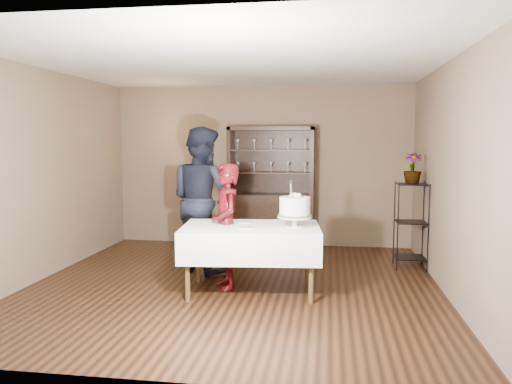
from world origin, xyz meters
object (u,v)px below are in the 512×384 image
at_px(plant_etagere, 411,222).
at_px(potted_plant, 413,168).
at_px(cake_table, 251,242).
at_px(cake, 295,208).
at_px(woman, 226,226).
at_px(man, 202,200).
at_px(china_hutch, 271,208).

bearing_deg(plant_etagere, potted_plant, -100.13).
relative_size(plant_etagere, cake_table, 0.72).
relative_size(cake, potted_plant, 1.29).
bearing_deg(woman, man, -171.55).
xyz_separation_m(woman, cake, (0.83, -0.13, 0.25)).
distance_m(cake_table, potted_plant, 2.59).
xyz_separation_m(cake_table, potted_plant, (2.02, 1.41, 0.79)).
bearing_deg(potted_plant, cake, -136.99).
height_order(cake_table, potted_plant, potted_plant).
bearing_deg(china_hutch, cake_table, -88.79).
bearing_deg(woman, china_hutch, 148.62).
bearing_deg(potted_plant, cake_table, -145.07).
bearing_deg(woman, cake_table, 42.21).
bearing_deg(woman, potted_plant, 93.69).
relative_size(china_hutch, man, 1.02).
height_order(china_hutch, potted_plant, china_hutch).
distance_m(china_hutch, cake_table, 2.50).
relative_size(china_hutch, cake_table, 1.19).
xyz_separation_m(woman, potted_plant, (2.34, 1.28, 0.64)).
bearing_deg(man, potted_plant, -135.09).
relative_size(plant_etagere, potted_plant, 2.84).
distance_m(plant_etagere, man, 2.91).
xyz_separation_m(china_hutch, plant_etagere, (2.08, -1.05, -0.01)).
relative_size(woman, man, 0.77).
bearing_deg(man, china_hutch, -80.87).
bearing_deg(cake_table, china_hutch, 91.21).
bearing_deg(potted_plant, man, -169.39).
xyz_separation_m(cake, potted_plant, (1.51, 1.41, 0.39)).
distance_m(cake_table, man, 1.26).
bearing_deg(china_hutch, man, -115.17).
bearing_deg(plant_etagere, cake_table, -144.54).
bearing_deg(cake_table, plant_etagere, 35.46).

